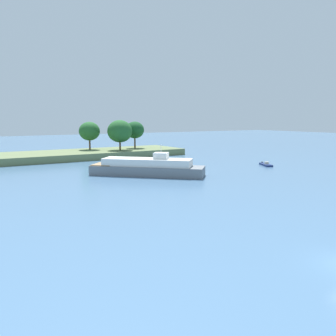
{
  "coord_description": "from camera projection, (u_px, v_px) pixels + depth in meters",
  "views": [
    {
      "loc": [
        -23.1,
        -12.8,
        10.14
      ],
      "look_at": [
        10.25,
        40.52,
        1.2
      ],
      "focal_mm": 37.87,
      "sensor_mm": 36.0,
      "label": 1
    }
  ],
  "objects": [
    {
      "name": "treeline_island",
      "position": [
        34.0,
        151.0,
        84.45
      ],
      "size": [
        80.11,
        15.99,
        9.56
      ],
      "color": "#66754C",
      "rests_on": "ground"
    },
    {
      "name": "white_riverboat",
      "position": [
        147.0,
        167.0,
        62.63
      ],
      "size": [
        17.87,
        17.53,
        5.52
      ],
      "color": "slate",
      "rests_on": "ground"
    },
    {
      "name": "small_motorboat",
      "position": [
        266.0,
        165.0,
        75.52
      ],
      "size": [
        3.46,
        4.76,
        0.9
      ],
      "color": "navy",
      "rests_on": "ground"
    }
  ]
}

